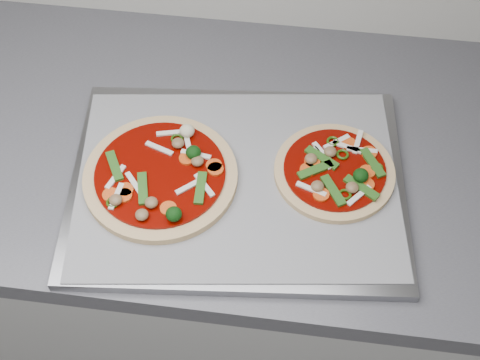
# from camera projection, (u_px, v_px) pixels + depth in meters

# --- Properties ---
(base_cabinet) EXTENTS (3.60, 0.60, 0.86)m
(base_cabinet) POSITION_uv_depth(u_px,v_px,m) (259.00, 280.00, 1.47)
(base_cabinet) COLOR #BABAB7
(base_cabinet) RESTS_ON ground
(countertop) EXTENTS (3.60, 0.60, 0.04)m
(countertop) POSITION_uv_depth(u_px,v_px,m) (265.00, 155.00, 1.11)
(countertop) COLOR #5D5C63
(countertop) RESTS_ON base_cabinet
(baking_tray) EXTENTS (0.55, 0.43, 0.02)m
(baking_tray) POSITION_uv_depth(u_px,v_px,m) (237.00, 183.00, 1.04)
(baking_tray) COLOR gray
(baking_tray) RESTS_ON countertop
(parchment) EXTENTS (0.53, 0.42, 0.00)m
(parchment) POSITION_uv_depth(u_px,v_px,m) (237.00, 180.00, 1.03)
(parchment) COLOR gray
(parchment) RESTS_ON baking_tray
(pizza_left) EXTENTS (0.25, 0.25, 0.04)m
(pizza_left) POSITION_uv_depth(u_px,v_px,m) (161.00, 176.00, 1.02)
(pizza_left) COLOR tan
(pizza_left) RESTS_ON parchment
(pizza_right) EXTENTS (0.25, 0.25, 0.03)m
(pizza_right) POSITION_uv_depth(u_px,v_px,m) (336.00, 171.00, 1.03)
(pizza_right) COLOR tan
(pizza_right) RESTS_ON parchment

